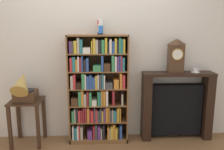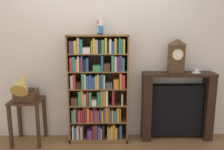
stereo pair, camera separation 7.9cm
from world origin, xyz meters
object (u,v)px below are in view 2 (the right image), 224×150
at_px(bookshelf, 97,91).
at_px(gramophone, 24,87).
at_px(teacup_with_saucer, 196,71).
at_px(mantel_clock, 176,56).
at_px(fireplace_mantel, 177,106).
at_px(side_table_left, 28,112).
at_px(cup_stack, 100,27).

bearing_deg(bookshelf, gramophone, -172.54).
bearing_deg(gramophone, teacup_with_saucer, 3.68).
relative_size(bookshelf, mantel_clock, 3.22).
height_order(gramophone, teacup_with_saucer, gramophone).
bearing_deg(mantel_clock, fireplace_mantel, 23.55).
bearing_deg(bookshelf, fireplace_mantel, 2.24).
relative_size(side_table_left, gramophone, 1.36).
xyz_separation_m(fireplace_mantel, teacup_with_saucer, (0.24, -0.02, 0.54)).
bearing_deg(side_table_left, fireplace_mantel, 2.66).
height_order(bookshelf, gramophone, bookshelf).
xyz_separation_m(gramophone, mantel_clock, (2.13, 0.15, 0.41)).
height_order(fireplace_mantel, teacup_with_saucer, teacup_with_saucer).
relative_size(side_table_left, teacup_with_saucer, 5.06).
bearing_deg(side_table_left, bookshelf, 3.15).
xyz_separation_m(bookshelf, fireplace_mantel, (1.18, 0.05, -0.25)).
bearing_deg(bookshelf, mantel_clock, 1.13).
xyz_separation_m(fireplace_mantel, mantel_clock, (-0.05, -0.02, 0.76)).
bearing_deg(gramophone, mantel_clock, 4.13).
relative_size(cup_stack, mantel_clock, 0.45).
relative_size(mantel_clock, teacup_with_saucer, 3.76).
bearing_deg(teacup_with_saucer, bookshelf, -179.02).
distance_m(side_table_left, fireplace_mantel, 2.19).
bearing_deg(side_table_left, teacup_with_saucer, 1.88).
relative_size(gramophone, fireplace_mantel, 0.46).
bearing_deg(mantel_clock, side_table_left, -177.92).
distance_m(side_table_left, teacup_with_saucer, 2.50).
xyz_separation_m(side_table_left, mantel_clock, (2.13, 0.08, 0.80)).
height_order(side_table_left, gramophone, gramophone).
bearing_deg(teacup_with_saucer, fireplace_mantel, 174.94).
xyz_separation_m(side_table_left, fireplace_mantel, (2.19, 0.10, 0.03)).
bearing_deg(side_table_left, cup_stack, 5.32).
bearing_deg(mantel_clock, bookshelf, -178.87).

